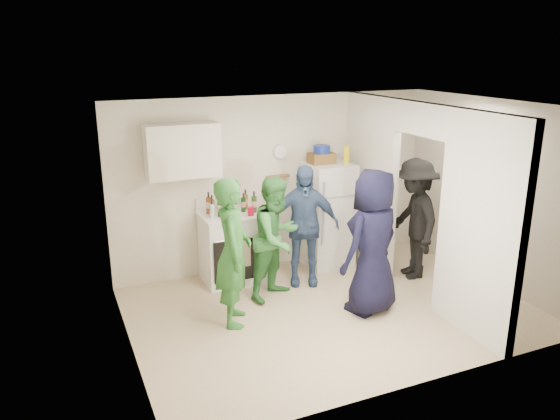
{
  "coord_description": "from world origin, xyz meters",
  "views": [
    {
      "loc": [
        -3.01,
        -5.37,
        3.14
      ],
      "look_at": [
        -0.51,
        0.4,
        1.25
      ],
      "focal_mm": 35.0,
      "sensor_mm": 36.0,
      "label": 1
    }
  ],
  "objects_px": {
    "person_navy": "(373,242)",
    "fridge": "(328,215)",
    "person_green_left": "(233,252)",
    "person_green_center": "(277,238)",
    "stove": "(231,247)",
    "blue_bowl": "(322,149)",
    "person_nook": "(414,219)",
    "yellow_cup_stack_top": "(347,155)",
    "wicker_basket": "(321,158)",
    "person_denim": "(303,225)"
  },
  "relations": [
    {
      "from": "wicker_basket",
      "to": "person_green_center",
      "type": "height_order",
      "value": "wicker_basket"
    },
    {
      "from": "blue_bowl",
      "to": "stove",
      "type": "bearing_deg",
      "value": -179.17
    },
    {
      "from": "fridge",
      "to": "person_navy",
      "type": "height_order",
      "value": "person_navy"
    },
    {
      "from": "person_denim",
      "to": "person_navy",
      "type": "height_order",
      "value": "person_navy"
    },
    {
      "from": "blue_bowl",
      "to": "person_navy",
      "type": "height_order",
      "value": "blue_bowl"
    },
    {
      "from": "person_green_left",
      "to": "person_denim",
      "type": "distance_m",
      "value": 1.4
    },
    {
      "from": "wicker_basket",
      "to": "person_denim",
      "type": "xyz_separation_m",
      "value": [
        -0.52,
        -0.49,
        -0.79
      ]
    },
    {
      "from": "person_green_center",
      "to": "yellow_cup_stack_top",
      "type": "bearing_deg",
      "value": -4.47
    },
    {
      "from": "person_navy",
      "to": "fridge",
      "type": "bearing_deg",
      "value": -117.98
    },
    {
      "from": "wicker_basket",
      "to": "blue_bowl",
      "type": "distance_m",
      "value": 0.13
    },
    {
      "from": "blue_bowl",
      "to": "person_green_center",
      "type": "distance_m",
      "value": 1.57
    },
    {
      "from": "blue_bowl",
      "to": "person_green_left",
      "type": "relative_size",
      "value": 0.14
    },
    {
      "from": "blue_bowl",
      "to": "person_green_center",
      "type": "relative_size",
      "value": 0.15
    },
    {
      "from": "person_nook",
      "to": "blue_bowl",
      "type": "bearing_deg",
      "value": -117.53
    },
    {
      "from": "stove",
      "to": "person_green_left",
      "type": "relative_size",
      "value": 0.55
    },
    {
      "from": "wicker_basket",
      "to": "person_nook",
      "type": "relative_size",
      "value": 0.21
    },
    {
      "from": "person_green_center",
      "to": "person_nook",
      "type": "bearing_deg",
      "value": -32.86
    },
    {
      "from": "person_nook",
      "to": "fridge",
      "type": "bearing_deg",
      "value": -118.9
    },
    {
      "from": "person_green_left",
      "to": "person_green_center",
      "type": "height_order",
      "value": "person_green_left"
    },
    {
      "from": "yellow_cup_stack_top",
      "to": "person_green_left",
      "type": "height_order",
      "value": "yellow_cup_stack_top"
    },
    {
      "from": "person_green_left",
      "to": "person_green_center",
      "type": "xyz_separation_m",
      "value": [
        0.73,
        0.44,
        -0.08
      ]
    },
    {
      "from": "stove",
      "to": "yellow_cup_stack_top",
      "type": "relative_size",
      "value": 3.89
    },
    {
      "from": "fridge",
      "to": "person_navy",
      "type": "xyz_separation_m",
      "value": [
        -0.22,
        -1.52,
        0.12
      ]
    },
    {
      "from": "stove",
      "to": "fridge",
      "type": "height_order",
      "value": "fridge"
    },
    {
      "from": "blue_bowl",
      "to": "person_green_center",
      "type": "bearing_deg",
      "value": -143.82
    },
    {
      "from": "fridge",
      "to": "person_green_left",
      "type": "xyz_separation_m",
      "value": [
        -1.84,
        -1.13,
        0.11
      ]
    },
    {
      "from": "fridge",
      "to": "blue_bowl",
      "type": "distance_m",
      "value": 0.98
    },
    {
      "from": "wicker_basket",
      "to": "person_green_left",
      "type": "relative_size",
      "value": 0.2
    },
    {
      "from": "stove",
      "to": "blue_bowl",
      "type": "distance_m",
      "value": 1.87
    },
    {
      "from": "wicker_basket",
      "to": "person_green_center",
      "type": "relative_size",
      "value": 0.22
    },
    {
      "from": "wicker_basket",
      "to": "yellow_cup_stack_top",
      "type": "distance_m",
      "value": 0.36
    },
    {
      "from": "stove",
      "to": "person_nook",
      "type": "relative_size",
      "value": 0.57
    },
    {
      "from": "wicker_basket",
      "to": "blue_bowl",
      "type": "height_order",
      "value": "blue_bowl"
    },
    {
      "from": "stove",
      "to": "person_green_left",
      "type": "height_order",
      "value": "person_green_left"
    },
    {
      "from": "person_green_left",
      "to": "person_nook",
      "type": "relative_size",
      "value": 1.04
    },
    {
      "from": "wicker_basket",
      "to": "person_denim",
      "type": "bearing_deg",
      "value": -136.48
    },
    {
      "from": "stove",
      "to": "fridge",
      "type": "distance_m",
      "value": 1.51
    },
    {
      "from": "person_navy",
      "to": "person_nook",
      "type": "distance_m",
      "value": 1.31
    },
    {
      "from": "blue_bowl",
      "to": "yellow_cup_stack_top",
      "type": "xyz_separation_m",
      "value": [
        0.32,
        -0.15,
        -0.08
      ]
    },
    {
      "from": "yellow_cup_stack_top",
      "to": "person_green_left",
      "type": "bearing_deg",
      "value": -153.42
    },
    {
      "from": "person_green_center",
      "to": "person_navy",
      "type": "distance_m",
      "value": 1.23
    },
    {
      "from": "yellow_cup_stack_top",
      "to": "person_navy",
      "type": "height_order",
      "value": "yellow_cup_stack_top"
    },
    {
      "from": "yellow_cup_stack_top",
      "to": "person_navy",
      "type": "distance_m",
      "value": 1.68
    },
    {
      "from": "stove",
      "to": "person_navy",
      "type": "height_order",
      "value": "person_navy"
    },
    {
      "from": "person_green_center",
      "to": "person_navy",
      "type": "height_order",
      "value": "person_navy"
    },
    {
      "from": "blue_bowl",
      "to": "yellow_cup_stack_top",
      "type": "height_order",
      "value": "blue_bowl"
    },
    {
      "from": "fridge",
      "to": "person_denim",
      "type": "bearing_deg",
      "value": -144.44
    },
    {
      "from": "person_navy",
      "to": "stove",
      "type": "bearing_deg",
      "value": -70.73
    },
    {
      "from": "blue_bowl",
      "to": "person_nook",
      "type": "distance_m",
      "value": 1.62
    },
    {
      "from": "yellow_cup_stack_top",
      "to": "person_green_left",
      "type": "distance_m",
      "value": 2.44
    }
  ]
}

